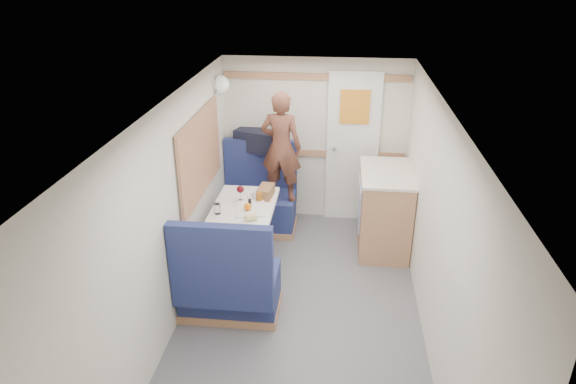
# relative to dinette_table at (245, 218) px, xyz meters

# --- Properties ---
(floor) EXTENTS (4.50, 4.50, 0.00)m
(floor) POSITION_rel_dinette_table_xyz_m (0.65, -1.00, -0.57)
(floor) COLOR #515156
(floor) RESTS_ON ground
(ceiling) EXTENTS (4.50, 4.50, 0.00)m
(ceiling) POSITION_rel_dinette_table_xyz_m (0.65, -1.00, 1.43)
(ceiling) COLOR silver
(ceiling) RESTS_ON wall_back
(wall_back) EXTENTS (2.20, 0.02, 2.00)m
(wall_back) POSITION_rel_dinette_table_xyz_m (0.65, 1.25, 0.43)
(wall_back) COLOR silver
(wall_back) RESTS_ON floor
(wall_left) EXTENTS (0.02, 4.50, 2.00)m
(wall_left) POSITION_rel_dinette_table_xyz_m (-0.45, -1.00, 0.43)
(wall_left) COLOR silver
(wall_left) RESTS_ON floor
(wall_right) EXTENTS (0.02, 4.50, 2.00)m
(wall_right) POSITION_rel_dinette_table_xyz_m (1.75, -1.00, 0.43)
(wall_right) COLOR silver
(wall_right) RESTS_ON floor
(oak_trim_low) EXTENTS (2.15, 0.02, 0.08)m
(oak_trim_low) POSITION_rel_dinette_table_xyz_m (0.65, 1.23, 0.28)
(oak_trim_low) COLOR #945D43
(oak_trim_low) RESTS_ON wall_back
(oak_trim_high) EXTENTS (2.15, 0.02, 0.08)m
(oak_trim_high) POSITION_rel_dinette_table_xyz_m (0.65, 1.23, 1.21)
(oak_trim_high) COLOR #945D43
(oak_trim_high) RESTS_ON wall_back
(side_window) EXTENTS (0.04, 1.30, 0.72)m
(side_window) POSITION_rel_dinette_table_xyz_m (-0.43, 0.00, 0.68)
(side_window) COLOR #A5B196
(side_window) RESTS_ON wall_left
(rear_door) EXTENTS (0.62, 0.12, 1.86)m
(rear_door) POSITION_rel_dinette_table_xyz_m (1.10, 1.22, 0.41)
(rear_door) COLOR white
(rear_door) RESTS_ON wall_back
(dinette_table) EXTENTS (0.62, 0.92, 0.72)m
(dinette_table) POSITION_rel_dinette_table_xyz_m (0.00, 0.00, 0.00)
(dinette_table) COLOR white
(dinette_table) RESTS_ON floor
(bench_far) EXTENTS (0.90, 0.59, 1.05)m
(bench_far) POSITION_rel_dinette_table_xyz_m (-0.00, 0.86, -0.27)
(bench_far) COLOR #161B49
(bench_far) RESTS_ON floor
(bench_near) EXTENTS (0.90, 0.59, 1.05)m
(bench_near) POSITION_rel_dinette_table_xyz_m (-0.00, -0.86, -0.27)
(bench_near) COLOR #161B49
(bench_near) RESTS_ON floor
(ledge) EXTENTS (0.90, 0.14, 0.04)m
(ledge) POSITION_rel_dinette_table_xyz_m (-0.00, 1.12, 0.31)
(ledge) COLOR #945D43
(ledge) RESTS_ON bench_far
(dome_light) EXTENTS (0.20, 0.20, 0.20)m
(dome_light) POSITION_rel_dinette_table_xyz_m (-0.39, 0.85, 1.18)
(dome_light) COLOR white
(dome_light) RESTS_ON wall_left
(galley_counter) EXTENTS (0.57, 0.92, 0.92)m
(galley_counter) POSITION_rel_dinette_table_xyz_m (1.47, 0.55, -0.10)
(galley_counter) COLOR #945D43
(galley_counter) RESTS_ON floor
(person) EXTENTS (0.50, 0.37, 1.27)m
(person) POSITION_rel_dinette_table_xyz_m (0.29, 0.75, 0.52)
(person) COLOR brown
(person) RESTS_ON bench_far
(duffel_bag) EXTENTS (0.58, 0.41, 0.25)m
(duffel_bag) POSITION_rel_dinette_table_xyz_m (-0.04, 1.12, 0.46)
(duffel_bag) COLOR black
(duffel_bag) RESTS_ON ledge
(tray) EXTENTS (0.35, 0.42, 0.02)m
(tray) POSITION_rel_dinette_table_xyz_m (0.09, -0.12, 0.16)
(tray) COLOR white
(tray) RESTS_ON dinette_table
(orange_fruit) EXTENTS (0.07, 0.07, 0.07)m
(orange_fruit) POSITION_rel_dinette_table_xyz_m (0.07, -0.17, 0.21)
(orange_fruit) COLOR #EE5C0A
(orange_fruit) RESTS_ON tray
(cheese_block) EXTENTS (0.13, 0.10, 0.04)m
(cheese_block) POSITION_rel_dinette_table_xyz_m (0.13, -0.35, 0.19)
(cheese_block) COLOR #D7C27C
(cheese_block) RESTS_ON tray
(wine_glass) EXTENTS (0.08, 0.08, 0.17)m
(wine_glass) POSITION_rel_dinette_table_xyz_m (-0.05, 0.08, 0.28)
(wine_glass) COLOR white
(wine_glass) RESTS_ON dinette_table
(tumbler_left) EXTENTS (0.07, 0.07, 0.11)m
(tumbler_left) POSITION_rel_dinette_table_xyz_m (-0.23, -0.24, 0.21)
(tumbler_left) COLOR white
(tumbler_left) RESTS_ON dinette_table
(beer_glass) EXTENTS (0.07, 0.07, 0.10)m
(beer_glass) POSITION_rel_dinette_table_xyz_m (0.14, 0.07, 0.21)
(beer_glass) COLOR #905215
(beer_glass) RESTS_ON dinette_table
(pepper_grinder) EXTENTS (0.03, 0.03, 0.09)m
(pepper_grinder) POSITION_rel_dinette_table_xyz_m (0.07, -0.06, 0.20)
(pepper_grinder) COLOR black
(pepper_grinder) RESTS_ON dinette_table
(salt_grinder) EXTENTS (0.03, 0.03, 0.08)m
(salt_grinder) POSITION_rel_dinette_table_xyz_m (0.06, 0.13, 0.20)
(salt_grinder) COLOR white
(salt_grinder) RESTS_ON dinette_table
(bread_loaf) EXTENTS (0.17, 0.28, 0.11)m
(bread_loaf) POSITION_rel_dinette_table_xyz_m (0.19, 0.21, 0.21)
(bread_loaf) COLOR brown
(bread_loaf) RESTS_ON dinette_table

